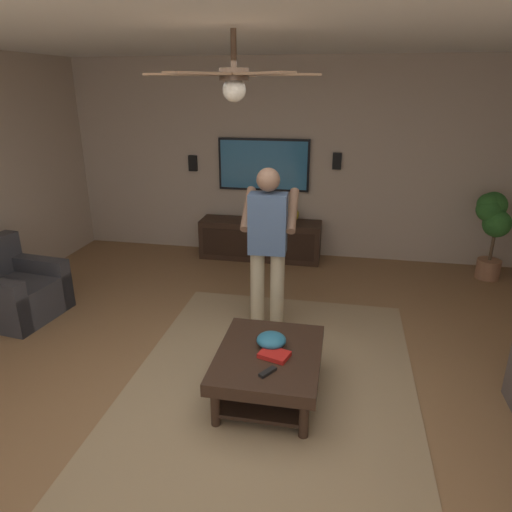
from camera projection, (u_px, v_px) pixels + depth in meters
name	position (u px, v px, depth m)	size (l,w,h in m)	color
ground_plane	(229.00, 404.00, 3.61)	(8.47, 8.47, 0.00)	olive
wall_back_tv	(289.00, 160.00, 6.43)	(0.10, 6.44, 2.71)	#BCA893
ceiling_slab	(219.00, 8.00, 2.65)	(7.26, 6.44, 0.10)	white
area_rug	(272.00, 380.00, 3.89)	(3.13, 2.36, 0.01)	#9E8460
armchair	(13.00, 292.00, 4.90)	(0.89, 0.90, 0.82)	#38383D
coffee_table	(269.00, 364.00, 3.61)	(1.00, 0.80, 0.40)	#332116
media_console	(260.00, 240.00, 6.57)	(0.45, 1.70, 0.55)	#332116
tv	(264.00, 165.00, 6.43)	(0.05, 1.28, 0.72)	black
person_standing	(268.00, 241.00, 4.45)	(0.55, 0.55, 1.64)	#C6B793
potted_plant_tall	(492.00, 221.00, 5.71)	(0.46, 0.43, 1.11)	#9E6B4C
bowl	(271.00, 340.00, 3.64)	(0.24, 0.24, 0.11)	teal
remote_white	(279.00, 342.00, 3.70)	(0.15, 0.04, 0.02)	white
remote_black	(268.00, 372.00, 3.31)	(0.15, 0.04, 0.02)	black
book	(274.00, 355.00, 3.51)	(0.22, 0.16, 0.04)	red
vase_round	(291.00, 214.00, 6.39)	(0.22, 0.22, 0.22)	gold
wall_speaker_left	(337.00, 161.00, 6.24)	(0.06, 0.12, 0.22)	black
wall_speaker_right	(193.00, 163.00, 6.63)	(0.06, 0.12, 0.22)	black
ceiling_fan	(234.00, 78.00, 3.09)	(1.17, 1.18, 0.46)	#4C3828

